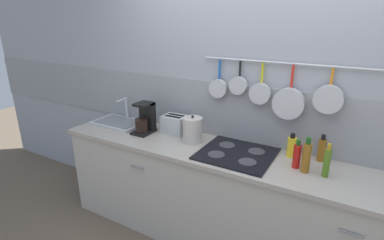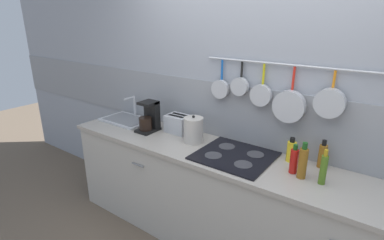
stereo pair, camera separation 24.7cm
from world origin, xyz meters
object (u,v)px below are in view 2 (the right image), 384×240
(bottle_olive_oil, at_px, (294,160))
(kettle, at_px, (193,130))
(toaster, at_px, (178,124))
(bottle_sesame_oil, at_px, (291,151))
(bottle_cooking_wine, at_px, (322,155))
(bottle_hot_sauce, at_px, (303,162))
(coffee_maker, at_px, (149,118))
(bottle_vinegar, at_px, (324,169))

(bottle_olive_oil, bearing_deg, kettle, 177.80)
(toaster, bearing_deg, bottle_sesame_oil, 1.51)
(toaster, bearing_deg, bottle_cooking_wine, 2.89)
(bottle_sesame_oil, distance_m, bottle_hot_sauce, 0.25)
(coffee_maker, height_order, bottle_olive_oil, coffee_maker)
(coffee_maker, bearing_deg, bottle_hot_sauce, -1.90)
(coffee_maker, height_order, bottle_vinegar, coffee_maker)
(kettle, relative_size, bottle_vinegar, 1.00)
(bottle_hot_sauce, relative_size, bottle_vinegar, 1.07)
(kettle, xyz_separation_m, bottle_hot_sauce, (0.95, -0.07, 0.00))
(bottle_vinegar, bearing_deg, kettle, 176.38)
(bottle_sesame_oil, relative_size, bottle_cooking_wine, 0.90)
(bottle_cooking_wine, bearing_deg, bottle_hot_sauce, -106.36)
(toaster, distance_m, bottle_vinegar, 1.35)
(kettle, bearing_deg, bottle_olive_oil, -2.20)
(toaster, relative_size, kettle, 0.96)
(coffee_maker, distance_m, bottle_olive_oil, 1.38)
(kettle, relative_size, bottle_olive_oil, 1.14)
(toaster, distance_m, bottle_hot_sauce, 1.21)
(toaster, xyz_separation_m, bottle_cooking_wine, (1.27, 0.06, 0.01))
(bottle_sesame_oil, bearing_deg, bottle_vinegar, -36.08)
(kettle, xyz_separation_m, bottle_olive_oil, (0.88, -0.03, -0.02))
(toaster, relative_size, bottle_olive_oil, 1.09)
(kettle, bearing_deg, bottle_sesame_oil, 9.24)
(toaster, relative_size, bottle_vinegar, 0.96)
(coffee_maker, height_order, bottle_cooking_wine, coffee_maker)
(bottle_sesame_oil, height_order, bottle_hot_sauce, bottle_hot_sauce)
(bottle_sesame_oil, bearing_deg, bottle_cooking_wine, 9.71)
(bottle_hot_sauce, height_order, bottle_cooking_wine, bottle_hot_sauce)
(bottle_hot_sauce, bearing_deg, bottle_vinegar, 0.47)
(bottle_vinegar, bearing_deg, toaster, 172.66)
(bottle_olive_oil, relative_size, bottle_vinegar, 0.88)
(coffee_maker, distance_m, bottle_cooking_wine, 1.53)
(bottle_olive_oil, relative_size, bottle_cooking_wine, 1.02)
(toaster, height_order, bottle_hot_sauce, bottle_hot_sauce)
(toaster, relative_size, bottle_sesame_oil, 1.23)
(bottle_sesame_oil, xyz_separation_m, bottle_hot_sauce, (0.14, -0.20, 0.03))
(kettle, relative_size, bottle_cooking_wine, 1.16)
(bottle_cooking_wine, height_order, bottle_vinegar, bottle_vinegar)
(bottle_olive_oil, bearing_deg, coffee_maker, 179.49)
(bottle_sesame_oil, distance_m, bottle_cooking_wine, 0.21)
(coffee_maker, height_order, bottle_hot_sauce, coffee_maker)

